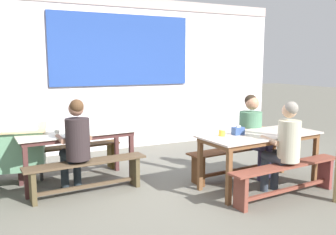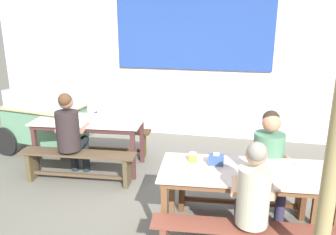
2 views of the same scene
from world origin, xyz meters
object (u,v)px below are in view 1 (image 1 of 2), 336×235
object	(u,v)px
dining_table_far	(76,137)
bench_far_back	(68,155)
person_right_near_table	(253,130)
tissue_box	(238,131)
dining_table_near	(260,139)
person_near_front	(285,144)
bench_near_front	(287,175)
person_left_back_turned	(76,141)
bench_near_back	(236,158)
bench_far_front	(87,172)
condiment_jar	(222,132)
soup_bowl	(60,131)

from	to	relation	value
dining_table_far	bench_far_back	size ratio (longest dim) A/B	1.00
person_right_near_table	tissue_box	xyz separation A→B (m)	(-0.58, -0.39, 0.10)
dining_table_near	person_near_front	size ratio (longest dim) A/B	1.43
bench_near_front	tissue_box	bearing A→B (deg)	121.72
dining_table_near	person_right_near_table	distance (m)	0.54
person_right_near_table	dining_table_far	bearing A→B (deg)	162.51
person_left_back_turned	tissue_box	bearing A→B (deg)	-20.07
person_near_front	person_left_back_turned	distance (m)	2.77
bench_far_back	bench_near_back	size ratio (longest dim) A/B	1.01
bench_far_front	tissue_box	bearing A→B (deg)	-19.46
bench_near_front	dining_table_far	bearing A→B (deg)	142.93
dining_table_near	person_left_back_turned	distance (m)	2.55
dining_table_near	bench_near_back	distance (m)	0.65
bench_far_front	condiment_jar	size ratio (longest dim) A/B	16.60
condiment_jar	soup_bowl	size ratio (longest dim) A/B	0.72
dining_table_near	bench_far_front	world-z (taller)	dining_table_near
dining_table_near	tissue_box	world-z (taller)	tissue_box
dining_table_near	condiment_jar	distance (m)	0.60
tissue_box	bench_near_back	bearing A→B (deg)	55.90
person_right_near_table	condiment_jar	distance (m)	0.91
dining_table_near	soup_bowl	bearing A→B (deg)	152.39
tissue_box	bench_near_front	bearing A→B (deg)	-58.28
dining_table_far	person_near_front	bearing A→B (deg)	-35.78
dining_table_near	bench_far_front	size ratio (longest dim) A/B	1.10
bench_near_back	condiment_jar	bearing A→B (deg)	-143.33
condiment_jar	dining_table_far	bearing A→B (deg)	146.01
dining_table_far	tissue_box	bearing A→B (deg)	-30.92
dining_table_far	bench_far_back	world-z (taller)	dining_table_far
bench_near_front	person_right_near_table	world-z (taller)	person_right_near_table
bench_far_back	bench_far_front	distance (m)	1.01
bench_far_front	person_near_front	xyz separation A→B (m)	(2.34, -1.21, 0.40)
bench_far_front	bench_near_back	xyz separation A→B (m)	(2.25, -0.28, -0.01)
bench_near_back	bench_near_front	distance (m)	1.01
bench_far_back	person_near_front	world-z (taller)	person_near_front
bench_far_back	bench_far_front	xyz separation A→B (m)	(0.07, -1.01, 0.00)
dining_table_far	bench_near_back	xyz separation A→B (m)	(2.28, -0.78, -0.40)
person_near_front	tissue_box	distance (m)	0.64
person_right_near_table	soup_bowl	xyz separation A→B (m)	(-2.79, 0.86, 0.06)
bench_far_back	tissue_box	bearing A→B (deg)	-39.89
bench_far_back	tissue_box	size ratio (longest dim) A/B	10.73
bench_far_front	soup_bowl	world-z (taller)	soup_bowl
bench_near_front	person_left_back_turned	world-z (taller)	person_left_back_turned
dining_table_far	tissue_box	world-z (taller)	tissue_box
bench_far_front	person_left_back_turned	distance (m)	0.44
tissue_box	soup_bowl	bearing A→B (deg)	150.70
bench_near_back	soup_bowl	size ratio (longest dim) A/B	11.93
bench_far_front	soup_bowl	xyz separation A→B (m)	(-0.25, 0.55, 0.49)
bench_far_back	condiment_jar	distance (m)	2.51
dining_table_near	bench_near_front	xyz separation A→B (m)	(0.04, -0.50, -0.39)
tissue_box	soup_bowl	xyz separation A→B (m)	(-2.22, 1.24, -0.03)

